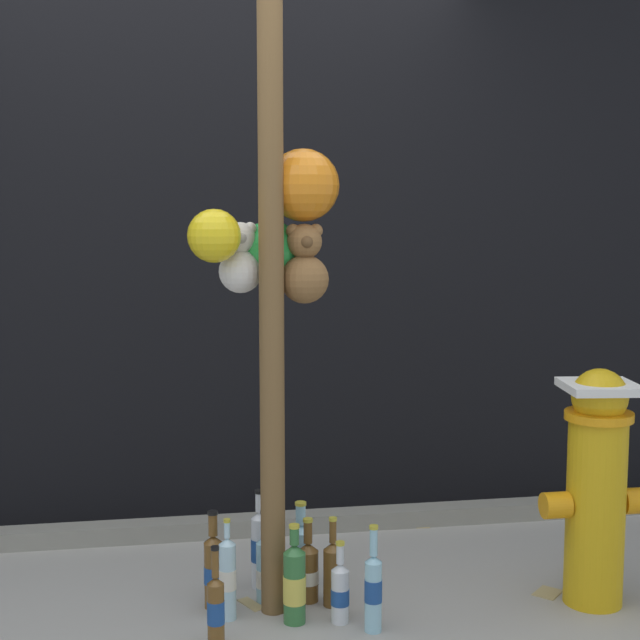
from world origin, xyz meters
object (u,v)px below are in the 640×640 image
bottle_2 (301,551)px  bottle_4 (333,572)px  bottle_6 (228,577)px  bottle_8 (294,583)px  bottle_9 (340,591)px  bottle_5 (308,570)px  bottle_10 (265,568)px  bottle_1 (213,569)px  bottle_3 (260,547)px  bottle_7 (216,609)px  bottle_0 (373,590)px  fire_hydrant (597,482)px  memorial_post (275,184)px

bottle_2 → bottle_4: bearing=-66.7°
bottle_6 → bottle_8: (0.23, -0.07, -0.01)m
bottle_2 → bottle_9: size_ratio=1.12×
bottle_5 → bottle_10: bearing=172.4°
bottle_1 → bottle_3: (0.19, 0.15, 0.02)m
bottle_5 → bottle_8: 0.19m
bottle_7 → bottle_5: bearing=40.5°
bottle_6 → bottle_7: size_ratio=1.06×
bottle_0 → bottle_6: 0.52m
fire_hydrant → bottle_3: 1.29m
bottle_8 → bottle_9: bottle_8 is taller
memorial_post → bottle_6: 1.41m
bottle_6 → bottle_9: (0.39, -0.09, -0.04)m
bottle_10 → bottle_4: bearing=-17.4°
bottle_1 → bottle_10: 0.19m
bottle_1 → bottle_7: (-0.01, -0.31, -0.01)m
fire_hydrant → bottle_8: fire_hydrant is taller
fire_hydrant → bottle_5: fire_hydrant is taller
bottle_3 → bottle_5: bottle_3 is taller
fire_hydrant → bottle_3: fire_hydrant is taller
bottle_4 → bottle_8: size_ratio=0.94×
bottle_8 → bottle_9: size_ratio=1.21×
fire_hydrant → bottle_4: (-0.96, 0.14, -0.33)m
bottle_3 → bottle_6: bottle_3 is taller
bottle_3 → bottle_7: bottle_3 is taller
bottle_0 → bottle_10: (-0.34, 0.31, -0.02)m
memorial_post → fire_hydrant: 1.60m
bottle_1 → bottle_5: bottle_1 is taller
bottle_1 → bottle_6: bottle_6 is taller
fire_hydrant → memorial_post: bearing=171.5°
fire_hydrant → bottle_6: size_ratio=2.39×
fire_hydrant → bottle_10: 1.27m
bottle_2 → bottle_7: (-0.35, -0.46, -0.01)m
bottle_3 → bottle_2: bearing=-0.3°
bottle_2 → bottle_7: size_ratio=0.95×
memorial_post → bottle_2: memorial_post is taller
bottle_7 → bottle_8: size_ratio=0.97×
bottle_1 → bottle_4: bearing=-7.4°
bottle_1 → memorial_post: bearing=-4.8°
memorial_post → bottle_9: memorial_post is taller
bottle_0 → bottle_6: (-0.49, 0.18, 0.00)m
bottle_2 → bottle_5: (0.00, -0.15, -0.02)m
fire_hydrant → bottle_2: (-1.05, 0.34, -0.33)m
bottle_2 → bottle_5: bearing=-88.2°
bottle_1 → bottle_5: bearing=-0.3°
bottle_0 → bottle_1: (-0.53, 0.29, -0.00)m
fire_hydrant → bottle_10: bearing=169.9°
bottle_5 → bottle_10: size_ratio=0.91×
bottle_6 → bottle_10: bottle_6 is taller
bottle_6 → bottle_7: bottle_6 is taller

